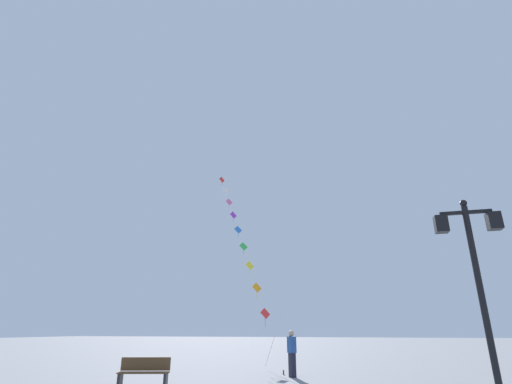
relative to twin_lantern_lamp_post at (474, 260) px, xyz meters
name	(u,v)px	position (x,y,z in m)	size (l,w,h in m)	color
ground_plane	(364,366)	(-2.62, 12.34, -3.22)	(160.00, 160.00, 0.00)	gray
twin_lantern_lamp_post	(474,260)	(0.00, 0.00, 0.00)	(1.40, 0.28, 4.64)	black
kite_train	(240,237)	(-9.43, 12.87, 4.00)	(6.82, 10.21, 13.41)	brown
kite_flyer	(292,352)	(-5.34, 6.63, -2.32)	(0.47, 0.60, 1.71)	#1E1E2D
park_bench	(144,372)	(-9.47, 2.58, -2.77)	(1.66, 0.86, 0.89)	brown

